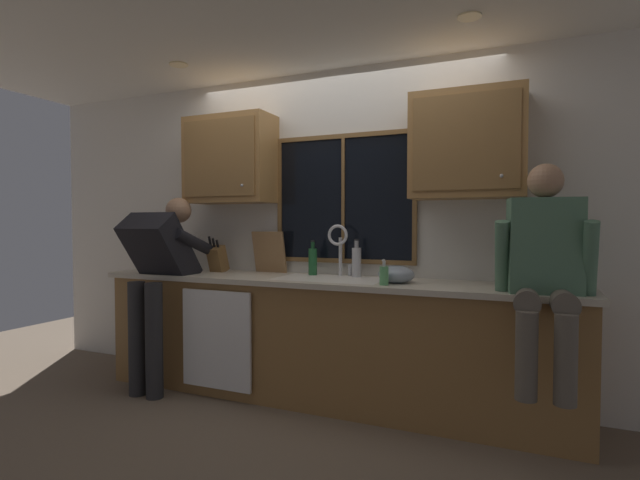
% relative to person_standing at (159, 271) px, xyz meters
% --- Properties ---
extents(back_wall, '(5.96, 0.12, 2.55)m').
position_rel_person_standing_xyz_m(back_wall, '(1.28, 0.67, 0.32)').
color(back_wall, silver).
rests_on(back_wall, floor).
extents(ceiling_downlight_left, '(0.14, 0.14, 0.01)m').
position_rel_person_standing_xyz_m(ceiling_downlight_left, '(0.21, 0.01, 1.59)').
color(ceiling_downlight_left, '#FFEAB2').
extents(ceiling_downlight_right, '(0.14, 0.14, 0.01)m').
position_rel_person_standing_xyz_m(ceiling_downlight_right, '(2.35, 0.01, 1.59)').
color(ceiling_downlight_right, '#FFEAB2').
extents(window_glass, '(1.10, 0.02, 0.95)m').
position_rel_person_standing_xyz_m(window_glass, '(1.34, 0.60, 0.57)').
color(window_glass, black).
extents(window_frame_top, '(1.17, 0.02, 0.04)m').
position_rel_person_standing_xyz_m(window_frame_top, '(1.34, 0.59, 1.06)').
color(window_frame_top, brown).
extents(window_frame_bottom, '(1.17, 0.02, 0.04)m').
position_rel_person_standing_xyz_m(window_frame_bottom, '(1.34, 0.59, 0.08)').
color(window_frame_bottom, brown).
extents(window_frame_left, '(0.03, 0.02, 0.95)m').
position_rel_person_standing_xyz_m(window_frame_left, '(0.77, 0.59, 0.57)').
color(window_frame_left, brown).
extents(window_frame_right, '(0.03, 0.02, 0.95)m').
position_rel_person_standing_xyz_m(window_frame_right, '(1.91, 0.59, 0.57)').
color(window_frame_right, brown).
extents(window_mullion_center, '(0.02, 0.02, 0.95)m').
position_rel_person_standing_xyz_m(window_mullion_center, '(1.34, 0.59, 0.57)').
color(window_mullion_center, brown).
extents(lower_cabinet_run, '(3.56, 0.58, 0.88)m').
position_rel_person_standing_xyz_m(lower_cabinet_run, '(1.28, 0.32, -0.52)').
color(lower_cabinet_run, olive).
rests_on(lower_cabinet_run, floor).
extents(countertop, '(3.62, 0.62, 0.04)m').
position_rel_person_standing_xyz_m(countertop, '(1.28, 0.30, -0.06)').
color(countertop, beige).
rests_on(countertop, lower_cabinet_run).
extents(dishwasher_front, '(0.60, 0.02, 0.74)m').
position_rel_person_standing_xyz_m(dishwasher_front, '(0.54, -0.00, -0.50)').
color(dishwasher_front, white).
extents(upper_cabinet_left, '(0.75, 0.36, 0.72)m').
position_rel_person_standing_xyz_m(upper_cabinet_left, '(0.38, 0.44, 0.90)').
color(upper_cabinet_left, '#9E703D').
extents(upper_cabinet_right, '(0.75, 0.36, 0.72)m').
position_rel_person_standing_xyz_m(upper_cabinet_right, '(2.30, 0.44, 0.90)').
color(upper_cabinet_right, '#9E703D').
extents(sink, '(0.80, 0.46, 0.21)m').
position_rel_person_standing_xyz_m(sink, '(1.34, 0.31, -0.13)').
color(sink, white).
rests_on(sink, lower_cabinet_run).
extents(faucet, '(0.18, 0.09, 0.40)m').
position_rel_person_standing_xyz_m(faucet, '(1.35, 0.49, 0.22)').
color(faucet, silver).
rests_on(faucet, countertop).
extents(person_standing, '(0.53, 0.70, 1.54)m').
position_rel_person_standing_xyz_m(person_standing, '(0.00, 0.00, 0.00)').
color(person_standing, '#262628').
rests_on(person_standing, floor).
extents(person_sitting_on_counter, '(0.54, 0.63, 1.26)m').
position_rel_person_standing_xyz_m(person_sitting_on_counter, '(2.77, 0.04, 0.15)').
color(person_sitting_on_counter, '#595147').
rests_on(person_sitting_on_counter, countertop).
extents(knife_block, '(0.12, 0.18, 0.32)m').
position_rel_person_standing_xyz_m(knife_block, '(0.27, 0.40, 0.07)').
color(knife_block, brown).
rests_on(knife_block, countertop).
extents(cutting_board, '(0.29, 0.09, 0.34)m').
position_rel_person_standing_xyz_m(cutting_board, '(0.71, 0.52, 0.13)').
color(cutting_board, '#997047').
rests_on(cutting_board, countertop).
extents(mixing_bowl, '(0.25, 0.25, 0.12)m').
position_rel_person_standing_xyz_m(mixing_bowl, '(1.85, 0.28, 0.02)').
color(mixing_bowl, '#8C99A8').
rests_on(mixing_bowl, countertop).
extents(soap_dispenser, '(0.06, 0.07, 0.17)m').
position_rel_person_standing_xyz_m(soap_dispenser, '(1.81, 0.11, 0.03)').
color(soap_dispenser, '#59A566').
rests_on(soap_dispenser, countertop).
extents(bottle_green_glass, '(0.07, 0.07, 0.29)m').
position_rel_person_standing_xyz_m(bottle_green_glass, '(1.49, 0.48, 0.09)').
color(bottle_green_glass, '#B7B7BC').
rests_on(bottle_green_glass, countertop).
extents(bottle_tall_clear, '(0.07, 0.07, 0.28)m').
position_rel_person_standing_xyz_m(bottle_tall_clear, '(1.13, 0.47, 0.08)').
color(bottle_tall_clear, '#1E592D').
rests_on(bottle_tall_clear, countertop).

